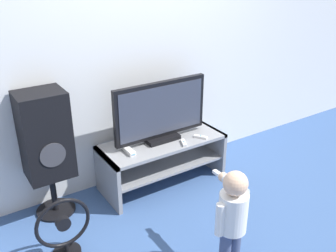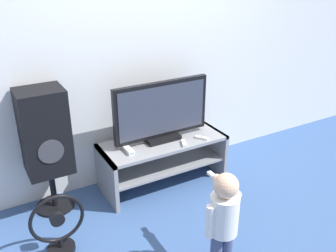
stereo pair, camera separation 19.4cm
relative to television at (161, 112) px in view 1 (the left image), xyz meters
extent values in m
plane|color=#38568C|center=(0.00, -0.27, -0.74)|extent=(16.00, 16.00, 0.00)
cube|color=silver|center=(0.00, 0.30, 0.56)|extent=(10.00, 0.06, 2.60)
cube|color=gray|center=(0.00, -0.02, -0.30)|extent=(1.20, 0.49, 0.03)
cube|color=gray|center=(0.00, -0.02, -0.54)|extent=(1.16, 0.45, 0.02)
cube|color=gray|center=(-0.58, -0.02, -0.51)|extent=(0.04, 0.49, 0.46)
cube|color=gray|center=(0.58, -0.02, -0.51)|extent=(0.04, 0.49, 0.46)
cube|color=black|center=(0.00, 0.00, -0.26)|extent=(0.33, 0.20, 0.04)
cube|color=black|center=(0.00, 0.00, 0.03)|extent=(0.95, 0.05, 0.53)
cube|color=#333847|center=(0.00, -0.03, 0.03)|extent=(0.88, 0.01, 0.46)
cube|color=white|center=(-0.38, -0.06, -0.26)|extent=(0.06, 0.18, 0.04)
cube|color=#3F8CE5|center=(-0.38, -0.15, -0.26)|extent=(0.03, 0.00, 0.01)
cube|color=white|center=(0.34, -0.18, -0.27)|extent=(0.10, 0.13, 0.02)
cylinder|color=#337FD8|center=(0.34, -0.18, -0.26)|extent=(0.01, 0.01, 0.00)
cube|color=white|center=(0.13, -0.20, -0.27)|extent=(0.09, 0.13, 0.02)
cylinder|color=#337FD8|center=(0.13, -0.20, -0.26)|extent=(0.01, 0.01, 0.00)
cylinder|color=#3F4C72|center=(-0.23, -1.22, -0.58)|extent=(0.08, 0.08, 0.32)
cylinder|color=#3F4C72|center=(-0.14, -1.22, -0.58)|extent=(0.08, 0.08, 0.32)
cylinder|color=white|center=(-0.19, -1.22, -0.28)|extent=(0.20, 0.20, 0.29)
sphere|color=beige|center=(-0.19, -1.22, -0.05)|extent=(0.17, 0.17, 0.17)
cylinder|color=white|center=(-0.30, -1.22, -0.29)|extent=(0.06, 0.06, 0.25)
cylinder|color=white|center=(-0.07, -1.10, -0.16)|extent=(0.06, 0.25, 0.06)
sphere|color=beige|center=(-0.07, -0.98, -0.16)|extent=(0.07, 0.07, 0.07)
cube|color=white|center=(-0.07, -0.94, -0.16)|extent=(0.03, 0.13, 0.02)
cylinder|color=black|center=(-1.04, 0.10, -0.73)|extent=(0.34, 0.34, 0.02)
cylinder|color=black|center=(-1.04, 0.10, -0.56)|extent=(0.05, 0.05, 0.38)
cube|color=black|center=(-1.04, 0.10, 0.00)|extent=(0.37, 0.32, 0.73)
cylinder|color=#38383D|center=(-1.04, -0.07, -0.11)|extent=(0.21, 0.01, 0.21)
cylinder|color=black|center=(-1.14, -0.48, -0.67)|extent=(0.04, 0.04, 0.07)
torus|color=black|center=(-1.14, -0.48, -0.45)|extent=(0.41, 0.03, 0.41)
cylinder|color=black|center=(-1.14, -0.48, -0.45)|extent=(0.11, 0.05, 0.11)
camera|label=1|loc=(-1.69, -2.72, 1.31)|focal=40.00mm
camera|label=2|loc=(-1.53, -2.82, 1.31)|focal=40.00mm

